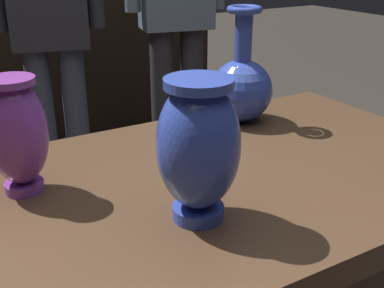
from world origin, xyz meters
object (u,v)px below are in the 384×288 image
Objects in this scene: vase_tall_behind at (17,133)px; visitor_center_back at (48,13)px; vase_left_accent at (242,86)px; vase_centerpiece at (198,146)px.

visitor_center_back reaches higher than vase_tall_behind.
vase_tall_behind is at bearing -168.61° from vase_left_accent.
vase_tall_behind is 0.75× the size of vase_left_accent.
vase_centerpiece is 0.32m from vase_tall_behind.
visitor_center_back is at bearing 72.72° from vase_tall_behind.
vase_tall_behind is 1.40m from visitor_center_back.
vase_left_accent is at bearing 11.39° from vase_tall_behind.
visitor_center_back reaches higher than vase_left_accent.
vase_centerpiece is 0.14× the size of visitor_center_back.
vase_left_accent is at bearing 111.06° from visitor_center_back.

